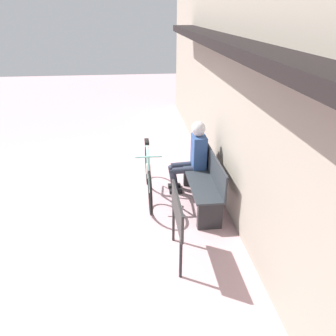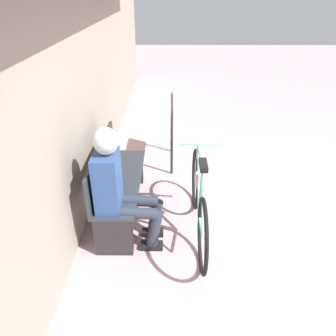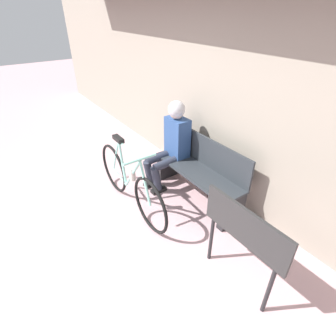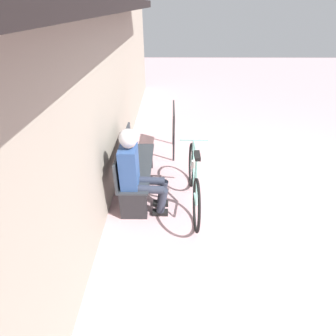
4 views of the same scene
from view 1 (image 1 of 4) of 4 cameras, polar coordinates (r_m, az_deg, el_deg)
The scene contains 6 objects.
ground_plane at distance 5.51m, azimuth -19.41°, elevation -7.14°, with size 24.00×24.00×0.00m, color #C69EA3.
storefront_wall at distance 4.88m, azimuth 11.37°, elevation 11.12°, with size 12.00×0.56×3.20m.
park_bench_near at distance 5.24m, azimuth 6.37°, elevation -2.62°, with size 1.41×0.42×0.84m.
bicycle at distance 5.42m, azimuth -3.44°, elevation -1.40°, with size 1.66×0.40×0.94m.
person_seated at distance 5.51m, azimuth 4.42°, elevation 2.75°, with size 0.34×0.62×1.24m.
signboard at distance 3.95m, azimuth 1.62°, elevation -7.91°, with size 0.86×0.04×0.91m.
Camera 1 is at (4.51, 1.34, 2.87)m, focal length 35.00 mm.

